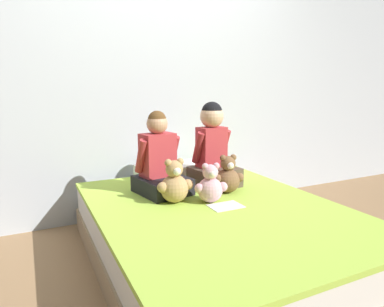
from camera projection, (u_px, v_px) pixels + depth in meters
ground_plane at (216, 262)px, 2.26m from camera, size 14.00×14.00×0.00m
wall_behind_bed at (155, 74)px, 3.00m from camera, size 8.00×0.06×2.50m
bed at (216, 235)px, 2.22m from camera, size 1.49×1.93×0.39m
child_on_left at (160, 162)px, 2.44m from camera, size 0.38×0.42×0.59m
child_on_right at (213, 150)px, 2.61m from camera, size 0.36×0.34×0.64m
teddy_bear_held_by_left_child at (175, 184)px, 2.24m from camera, size 0.25×0.19×0.29m
teddy_bear_held_by_right_child at (228, 177)px, 2.45m from camera, size 0.23×0.18×0.28m
teddy_bear_between_children at (211, 186)px, 2.24m from camera, size 0.22×0.17×0.27m
pillow_at_headboard at (170, 171)px, 2.87m from camera, size 0.55×0.29×0.11m
sign_card at (226, 206)px, 2.18m from camera, size 0.21×0.15×0.00m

